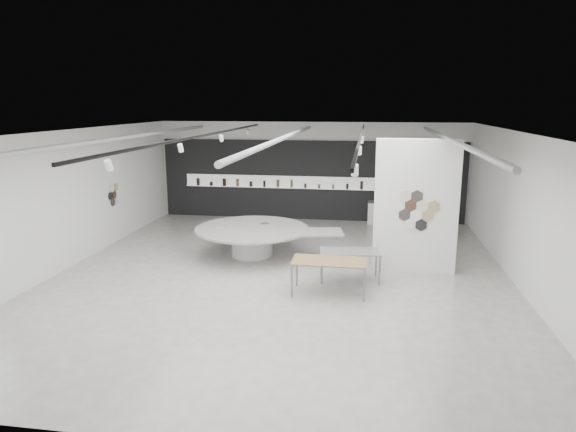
% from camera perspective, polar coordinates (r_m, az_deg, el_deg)
% --- Properties ---
extents(room, '(12.02, 14.02, 3.82)m').
position_cam_1_polar(room, '(13.25, -1.23, 1.84)').
color(room, '#B3B1A9').
rests_on(room, ground).
extents(back_wall_display, '(11.80, 0.27, 3.10)m').
position_cam_1_polar(back_wall_display, '(20.11, 2.28, 3.96)').
color(back_wall_display, black).
rests_on(back_wall_display, ground).
extents(partition_column, '(2.20, 0.38, 3.60)m').
position_cam_1_polar(partition_column, '(14.14, 14.00, 1.02)').
color(partition_column, white).
rests_on(partition_column, ground).
extents(display_island, '(4.76, 3.96, 0.87)m').
position_cam_1_polar(display_island, '(15.42, -3.75, -2.40)').
color(display_island, white).
rests_on(display_island, ground).
extents(sample_table_wood, '(1.79, 0.91, 0.84)m').
position_cam_1_polar(sample_table_wood, '(12.36, 4.62, -5.21)').
color(sample_table_wood, olive).
rests_on(sample_table_wood, ground).
extents(sample_table_stone, '(1.62, 0.95, 0.79)m').
position_cam_1_polar(sample_table_stone, '(13.33, 6.90, -4.16)').
color(sample_table_stone, slate).
rests_on(sample_table_stone, ground).
extents(kitchen_counter, '(1.54, 0.72, 1.17)m').
position_cam_1_polar(kitchen_counter, '(19.79, 11.02, 0.31)').
color(kitchen_counter, white).
rests_on(kitchen_counter, ground).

